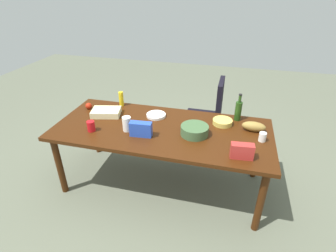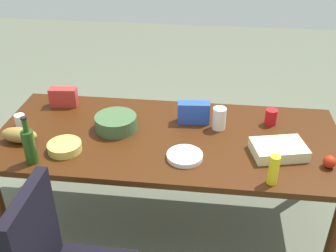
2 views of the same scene
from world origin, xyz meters
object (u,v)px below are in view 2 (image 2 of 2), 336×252
(mayo_jar, at_px, (219,118))
(chip_bowl, at_px, (65,147))
(wine_bottle, at_px, (29,145))
(bread_loaf, at_px, (19,135))
(paper_cup, at_px, (20,121))
(chip_bag_blue, at_px, (194,113))
(chip_bag_red, at_px, (63,97))
(sheet_cake, at_px, (279,149))
(red_solo_cup, at_px, (271,117))
(salad_bowl, at_px, (116,123))
(mustard_bottle, at_px, (274,170))
(paper_plate_stack, at_px, (185,156))
(conference_table, at_px, (167,145))
(apple_red, at_px, (329,162))

(mayo_jar, xyz_separation_m, chip_bowl, (0.95, 0.39, -0.05))
(wine_bottle, distance_m, bread_loaf, 0.27)
(paper_cup, relative_size, chip_bag_blue, 0.41)
(wine_bottle, height_order, chip_bag_red, wine_bottle)
(mayo_jar, xyz_separation_m, bread_loaf, (1.27, 0.32, -0.03))
(mayo_jar, distance_m, sheet_cake, 0.46)
(red_solo_cup, distance_m, sheet_cake, 0.37)
(salad_bowl, bearing_deg, wine_bottle, 46.62)
(red_solo_cup, bearing_deg, sheet_cake, 91.98)
(mayo_jar, bearing_deg, red_solo_cup, -164.07)
(mayo_jar, bearing_deg, chip_bag_blue, -20.13)
(mustard_bottle, xyz_separation_m, bread_loaf, (1.57, -0.23, -0.04))
(salad_bowl, bearing_deg, mayo_jar, -172.41)
(chip_bowl, bearing_deg, chip_bag_blue, -149.81)
(paper_cup, distance_m, paper_plate_stack, 1.17)
(paper_cup, height_order, mustard_bottle, mustard_bottle)
(chip_bag_red, bearing_deg, chip_bowl, 109.61)
(chip_bag_red, height_order, chip_bag_blue, chip_bag_blue)
(mustard_bottle, relative_size, bread_loaf, 0.74)
(mustard_bottle, distance_m, bread_loaf, 1.59)
(wine_bottle, distance_m, mayo_jar, 1.22)
(red_solo_cup, relative_size, mustard_bottle, 0.62)
(mustard_bottle, xyz_separation_m, chip_bag_red, (1.46, -0.75, -0.02))
(mustard_bottle, bearing_deg, chip_bowl, -7.73)
(conference_table, bearing_deg, mayo_jar, -157.61)
(wine_bottle, bearing_deg, sheet_cake, -169.98)
(mayo_jar, bearing_deg, paper_plate_stack, 62.16)
(salad_bowl, height_order, sheet_cake, salad_bowl)
(wine_bottle, distance_m, apple_red, 1.76)
(paper_plate_stack, bearing_deg, salad_bowl, -30.19)
(sheet_cake, xyz_separation_m, chip_bag_red, (1.52, -0.46, 0.03))
(apple_red, height_order, chip_bag_red, chip_bag_red)
(conference_table, bearing_deg, chip_bag_red, -22.02)
(mustard_bottle, height_order, sheet_cake, mustard_bottle)
(sheet_cake, bearing_deg, mayo_jar, -35.91)
(mustard_bottle, relative_size, chip_bowl, 0.85)
(paper_cup, bearing_deg, apple_red, 173.61)
(chip_bag_red, bearing_deg, wine_bottle, 94.35)
(sheet_cake, height_order, paper_plate_stack, sheet_cake)
(paper_plate_stack, bearing_deg, wine_bottle, 9.36)
(sheet_cake, relative_size, chip_bowl, 1.52)
(paper_cup, xyz_separation_m, salad_bowl, (-0.66, -0.05, 0.00))
(mustard_bottle, relative_size, paper_plate_stack, 0.81)
(paper_cup, xyz_separation_m, sheet_cake, (-1.72, 0.12, -0.01))
(paper_cup, distance_m, chip_bag_blue, 1.19)
(paper_cup, xyz_separation_m, wine_bottle, (-0.25, 0.38, 0.07))
(mayo_jar, distance_m, chip_bowl, 1.03)
(paper_plate_stack, distance_m, chip_bag_blue, 0.45)
(wine_bottle, xyz_separation_m, bread_loaf, (0.17, -0.20, -0.07))
(conference_table, distance_m, chip_bag_blue, 0.30)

